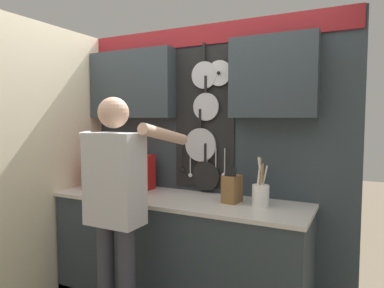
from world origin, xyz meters
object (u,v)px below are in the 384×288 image
at_px(microwave, 120,172).
at_px(utensil_crock, 261,193).
at_px(knife_block, 232,188).
at_px(person, 116,198).

xyz_separation_m(microwave, utensil_crock, (1.29, 0.00, -0.06)).
bearing_deg(utensil_crock, microwave, -179.87).
height_order(microwave, utensil_crock, utensil_crock).
distance_m(knife_block, person, 0.87).
bearing_deg(person, microwave, 126.69).
xyz_separation_m(microwave, person, (0.46, -0.62, -0.06)).
relative_size(microwave, person, 0.32).
relative_size(microwave, utensil_crock, 1.50).
relative_size(utensil_crock, person, 0.21).
relative_size(microwave, knife_block, 1.86).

